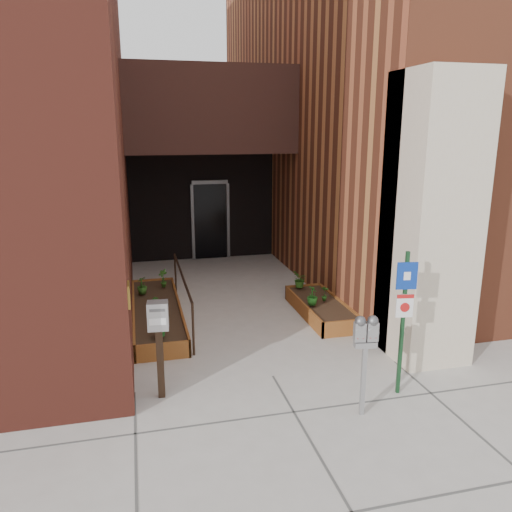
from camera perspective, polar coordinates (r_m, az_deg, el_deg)
ground at (r=7.62m, az=1.94°, el=-13.57°), size 80.00×80.00×0.00m
architecture at (r=13.55m, az=-7.09°, el=20.19°), size 20.00×14.60×10.00m
planter_left at (r=9.80m, az=-11.25°, el=-6.47°), size 0.90×3.60×0.30m
planter_right at (r=9.94m, az=7.44°, el=-6.00°), size 0.80×2.20×0.30m
handrail at (r=9.58m, az=-8.42°, el=-2.94°), size 0.04×3.34×0.90m
parking_meter at (r=6.39m, az=12.42°, el=-9.23°), size 0.31×0.16×1.35m
sign_post at (r=6.95m, az=16.56°, el=-5.77°), size 0.28×0.09×2.02m
payment_dropbox at (r=6.79m, az=-11.07°, el=-8.21°), size 0.29×0.23×1.37m
shrub_left_a at (r=8.29m, az=-10.89°, el=-7.87°), size 0.41×0.41×0.34m
shrub_left_b at (r=9.16m, az=-11.50°, el=-5.72°), size 0.24×0.24×0.34m
shrub_left_c at (r=10.42m, az=-12.90°, el=-3.28°), size 0.28×0.28×0.36m
shrub_left_d at (r=10.76m, az=-10.56°, el=-2.51°), size 0.29×0.29×0.39m
shrub_right_a at (r=9.60m, az=6.46°, el=-4.49°), size 0.23×0.23×0.37m
shrub_right_b at (r=9.84m, az=7.85°, el=-4.24°), size 0.23×0.23×0.31m
shrub_right_c at (r=10.59m, az=5.04°, el=-2.70°), size 0.40×0.40×0.35m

